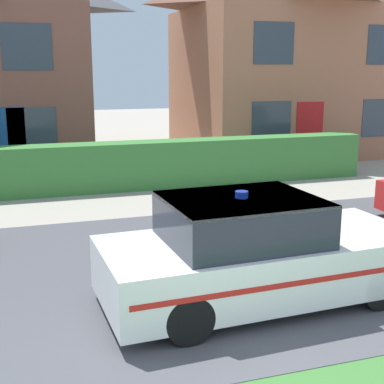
{
  "coord_description": "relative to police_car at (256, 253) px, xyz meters",
  "views": [
    {
      "loc": [
        -2.25,
        -3.31,
        3.14
      ],
      "look_at": [
        0.55,
        5.36,
        1.05
      ],
      "focal_mm": 50.0,
      "sensor_mm": 36.0,
      "label": 1
    }
  ],
  "objects": [
    {
      "name": "road_strip",
      "position": [
        -0.71,
        1.47,
        -0.7
      ],
      "size": [
        28.0,
        6.52,
        0.01
      ],
      "primitive_type": "cube",
      "color": "#4C4C51",
      "rests_on": "ground"
    },
    {
      "name": "garden_hedge",
      "position": [
        0.08,
        7.63,
        -0.08
      ],
      "size": [
        13.1,
        0.84,
        1.26
      ],
      "primitive_type": "cube",
      "color": "#3D7F38",
      "rests_on": "ground"
    },
    {
      "name": "police_car",
      "position": [
        0.0,
        0.0,
        0.0
      ],
      "size": [
        4.45,
        1.99,
        1.57
      ],
      "rotation": [
        0.0,
        0.0,
        0.04
      ],
      "color": "black",
      "rests_on": "road_strip"
    },
    {
      "name": "house_right",
      "position": [
        6.95,
        12.67,
        3.11
      ],
      "size": [
        7.96,
        6.62,
        7.48
      ],
      "color": "#A86B4C",
      "rests_on": "ground"
    }
  ]
}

